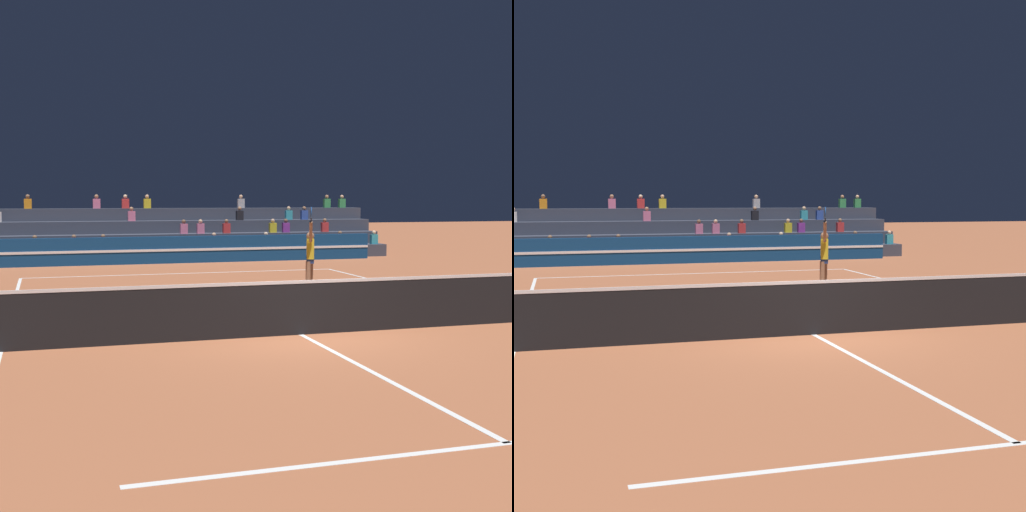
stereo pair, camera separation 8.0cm
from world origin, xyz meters
TOP-DOWN VIEW (x-y plane):
  - ground_plane at (0.00, 0.00)m, footprint 120.00×120.00m
  - court_lines at (0.00, 0.00)m, footprint 11.10×23.90m
  - tennis_net at (0.00, 0.00)m, footprint 12.00×0.10m
  - sponsor_banner_wall at (0.00, 16.00)m, footprint 18.00×0.26m
  - bleacher_stand at (0.00, 19.17)m, footprint 20.80×3.80m
  - tennis_player at (2.36, 5.67)m, footprint 0.50×1.02m
  - tennis_ball at (-0.58, 3.40)m, footprint 0.07×0.07m

SIDE VIEW (x-z plane):
  - ground_plane at x=0.00m, z-range 0.00..0.00m
  - court_lines at x=0.00m, z-range 0.00..0.01m
  - tennis_ball at x=-0.58m, z-range 0.00..0.07m
  - tennis_net at x=0.00m, z-range -0.01..1.09m
  - sponsor_banner_wall at x=0.00m, z-range 0.00..1.10m
  - bleacher_stand at x=0.00m, z-range -0.58..2.25m
  - tennis_player at x=2.36m, z-range -0.25..2.22m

